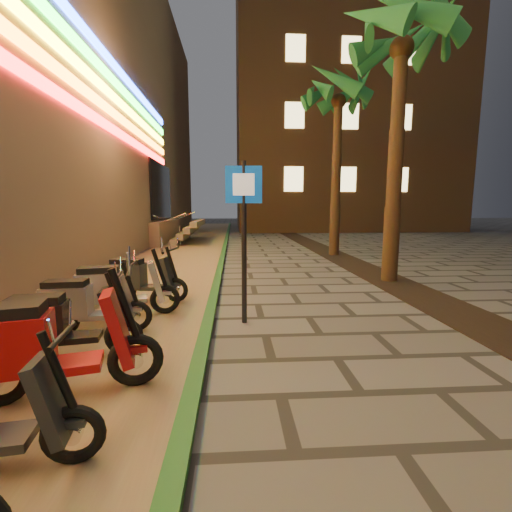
{
  "coord_description": "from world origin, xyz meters",
  "views": [
    {
      "loc": [
        -0.47,
        -1.56,
        1.91
      ],
      "look_at": [
        -0.14,
        3.42,
        1.2
      ],
      "focal_mm": 24.0,
      "sensor_mm": 36.0,
      "label": 1
    }
  ],
  "objects": [
    {
      "name": "parking_strip",
      "position": [
        -2.6,
        10.0,
        0.01
      ],
      "size": [
        3.4,
        60.0,
        0.01
      ],
      "primitive_type": "cube",
      "color": "#8C7251",
      "rests_on": "ground"
    },
    {
      "name": "green_curb",
      "position": [
        -0.9,
        10.0,
        0.05
      ],
      "size": [
        0.18,
        60.0,
        0.1
      ],
      "primitive_type": "cube",
      "color": "#215A23",
      "rests_on": "ground"
    },
    {
      "name": "planting_strip",
      "position": [
        3.6,
        5.0,
        0.01
      ],
      "size": [
        1.2,
        40.0,
        0.02
      ],
      "primitive_type": "cube",
      "color": "black",
      "rests_on": "ground"
    },
    {
      "name": "apartment_block",
      "position": [
        9.0,
        32.0,
        12.5
      ],
      "size": [
        18.0,
        16.06,
        25.0
      ],
      "color": "brown",
      "rests_on": "ground"
    },
    {
      "name": "palm_c",
      "position": [
        3.6,
        7.0,
        5.73
      ],
      "size": [
        2.97,
        3.02,
        6.91
      ],
      "color": "#472D19",
      "rests_on": "ground"
    },
    {
      "name": "palm_d",
      "position": [
        3.6,
        12.0,
        5.94
      ],
      "size": [
        2.97,
        3.02,
        7.16
      ],
      "color": "#472D19",
      "rests_on": "ground"
    },
    {
      "name": "pedestrian_sign",
      "position": [
        -0.3,
        3.95,
        1.71
      ],
      "size": [
        0.58,
        0.11,
        2.64
      ],
      "rotation": [
        0.0,
        0.0,
        -0.06
      ],
      "color": "black",
      "rests_on": "ground"
    },
    {
      "name": "scooter_6",
      "position": [
        -2.37,
        1.76,
        0.57
      ],
      "size": [
        1.85,
        0.91,
        1.3
      ],
      "rotation": [
        0.0,
        0.0,
        0.26
      ],
      "color": "black",
      "rests_on": "ground"
    },
    {
      "name": "scooter_7",
      "position": [
        -2.64,
        2.68,
        0.48
      ],
      "size": [
        1.57,
        0.67,
        1.1
      ],
      "rotation": [
        0.0,
        0.0,
        0.17
      ],
      "color": "black",
      "rests_on": "ground"
    },
    {
      "name": "scooter_8",
      "position": [
        -2.72,
        3.59,
        0.48
      ],
      "size": [
        1.56,
        0.58,
        1.1
      ],
      "rotation": [
        0.0,
        0.0,
        0.1
      ],
      "color": "black",
      "rests_on": "ground"
    },
    {
      "name": "scooter_9",
      "position": [
        -2.5,
        4.34,
        0.52
      ],
      "size": [
        1.7,
        0.81,
        1.2
      ],
      "rotation": [
        0.0,
        0.0,
        0.24
      ],
      "color": "black",
      "rests_on": "ground"
    },
    {
      "name": "scooter_10",
      "position": [
        -2.4,
        5.44,
        0.49
      ],
      "size": [
        1.62,
        0.69,
        1.14
      ],
      "rotation": [
        0.0,
        0.0,
        -0.17
      ],
      "color": "black",
      "rests_on": "ground"
    }
  ]
}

